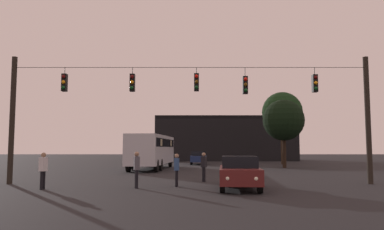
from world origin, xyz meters
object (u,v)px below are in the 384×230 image
at_px(pedestrian_crossing_right, 137,167).
at_px(tree_left_silhouette, 282,112).
at_px(city_bus, 152,148).
at_px(car_near_right, 239,172).
at_px(pedestrian_near_bus, 177,168).
at_px(pedestrian_crossing_left, 204,165).
at_px(pedestrian_crossing_center, 43,168).
at_px(tree_behind_building, 284,120).
at_px(car_far_left, 198,157).

xyz_separation_m(pedestrian_crossing_right, tree_left_silhouette, (13.27, 25.85, 5.11)).
xyz_separation_m(city_bus, tree_left_silhouette, (14.23, 9.92, 4.22)).
bearing_deg(car_near_right, pedestrian_crossing_right, 175.37).
bearing_deg(pedestrian_near_bus, tree_left_silhouette, 65.60).
height_order(pedestrian_crossing_left, pedestrian_crossing_center, pedestrian_crossing_center).
xyz_separation_m(tree_left_silhouette, tree_behind_building, (-1.75, -7.65, -1.51)).
distance_m(car_near_right, car_far_left, 26.17).
xyz_separation_m(car_far_left, pedestrian_crossing_center, (-7.58, -26.27, 0.16)).
bearing_deg(tree_left_silhouette, pedestrian_crossing_center, -123.54).
distance_m(car_far_left, tree_left_silhouette, 11.24).
relative_size(car_near_right, pedestrian_crossing_center, 2.63).
bearing_deg(city_bus, car_far_left, 66.23).
bearing_deg(tree_left_silhouette, tree_behind_building, -102.89).
distance_m(car_near_right, pedestrian_crossing_left, 4.02).
bearing_deg(pedestrian_crossing_right, pedestrian_crossing_left, 45.31).
bearing_deg(car_far_left, car_near_right, -86.78).
relative_size(pedestrian_crossing_right, pedestrian_near_bus, 1.07).
xyz_separation_m(pedestrian_crossing_left, tree_left_silhouette, (9.98, 22.52, 5.17)).
xyz_separation_m(pedestrian_crossing_left, pedestrian_crossing_center, (-7.51, -3.86, 0.03)).
relative_size(tree_left_silhouette, tree_behind_building, 1.29).
height_order(car_near_right, car_far_left, same).
xyz_separation_m(car_near_right, pedestrian_crossing_right, (-4.82, 0.39, 0.18)).
bearing_deg(car_near_right, tree_behind_building, 70.20).
distance_m(pedestrian_crossing_left, pedestrian_near_bus, 2.97).
distance_m(city_bus, pedestrian_near_bus, 15.50).
distance_m(pedestrian_crossing_right, tree_left_silhouette, 29.50).
bearing_deg(pedestrian_crossing_center, tree_left_silhouette, 56.46).
relative_size(pedestrian_crossing_left, pedestrian_crossing_center, 0.97).
distance_m(tree_left_silhouette, tree_behind_building, 7.99).
relative_size(pedestrian_near_bus, tree_left_silhouette, 0.19).
xyz_separation_m(city_bus, pedestrian_crossing_right, (0.96, -15.93, -0.89)).
height_order(city_bus, pedestrian_near_bus, city_bus).
xyz_separation_m(city_bus, car_near_right, (5.79, -16.32, -1.07)).
relative_size(pedestrian_crossing_right, tree_behind_building, 0.26).
bearing_deg(car_far_left, tree_left_silhouette, 0.64).
relative_size(pedestrian_crossing_center, pedestrian_near_bus, 1.05).
distance_m(pedestrian_crossing_left, tree_left_silhouette, 25.17).
height_order(pedestrian_crossing_left, pedestrian_crossing_right, pedestrian_crossing_right).
relative_size(city_bus, pedestrian_crossing_left, 6.80).
bearing_deg(pedestrian_crossing_left, car_near_right, -67.58).
height_order(pedestrian_crossing_center, tree_left_silhouette, tree_left_silhouette).
bearing_deg(pedestrian_crossing_center, pedestrian_near_bus, 11.67).
bearing_deg(pedestrian_near_bus, pedestrian_crossing_center, -168.33).
xyz_separation_m(car_near_right, tree_behind_building, (6.69, 18.59, 3.78)).
height_order(city_bus, tree_left_silhouette, tree_left_silhouette).
distance_m(car_far_left, pedestrian_near_bus, 25.06).
distance_m(pedestrian_crossing_center, tree_behind_building, 24.73).
bearing_deg(pedestrian_near_bus, pedestrian_crossing_left, 61.33).
bearing_deg(pedestrian_near_bus, tree_behind_building, 61.10).
distance_m(car_far_left, pedestrian_crossing_center, 27.34).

